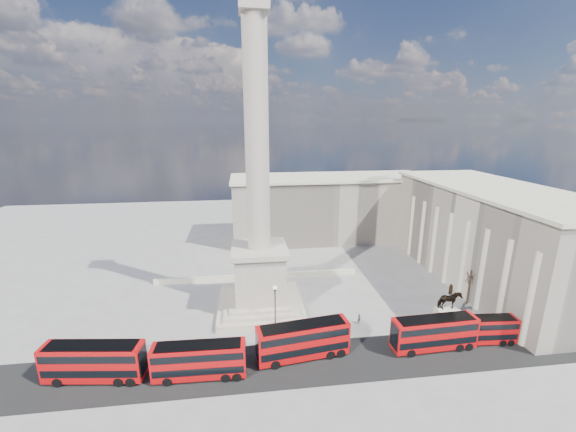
# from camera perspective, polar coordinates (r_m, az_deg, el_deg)

# --- Properties ---
(ground) EXTENTS (180.00, 180.00, 0.00)m
(ground) POSITION_cam_1_polar(r_m,az_deg,el_deg) (57.62, -4.19, -16.90)
(ground) COLOR gray
(ground) RESTS_ON ground
(asphalt_road) EXTENTS (120.00, 9.00, 0.01)m
(asphalt_road) POSITION_cam_1_polar(r_m,az_deg,el_deg) (49.90, 2.72, -22.60)
(asphalt_road) COLOR black
(asphalt_road) RESTS_ON ground
(nelsons_column) EXTENTS (14.00, 14.00, 49.85)m
(nelsons_column) POSITION_cam_1_polar(r_m,az_deg,el_deg) (56.66, -4.72, -3.01)
(nelsons_column) COLOR #BBAF9C
(nelsons_column) RESTS_ON ground
(balustrade_wall) EXTENTS (40.00, 0.60, 1.10)m
(balustrade_wall) POSITION_cam_1_polar(r_m,az_deg,el_deg) (71.44, -4.92, -9.71)
(balustrade_wall) COLOR beige
(balustrade_wall) RESTS_ON ground
(building_east) EXTENTS (19.00, 46.00, 18.60)m
(building_east) POSITION_cam_1_polar(r_m,az_deg,el_deg) (78.28, 30.22, -2.69)
(building_east) COLOR #C2B59F
(building_east) RESTS_ON ground
(building_northeast) EXTENTS (51.00, 17.00, 16.60)m
(building_northeast) POSITION_cam_1_polar(r_m,az_deg,el_deg) (94.17, 6.59, 1.43)
(building_northeast) COLOR #C2B59F
(building_northeast) RESTS_ON ground
(red_bus_a) EXTENTS (11.29, 2.93, 4.55)m
(red_bus_a) POSITION_cam_1_polar(r_m,az_deg,el_deg) (47.57, -14.03, -21.66)
(red_bus_a) COLOR #BD090B
(red_bus_a) RESTS_ON ground
(red_bus_b) EXTENTS (12.50, 4.42, 4.96)m
(red_bus_b) POSITION_cam_1_polar(r_m,az_deg,el_deg) (49.27, 2.52, -19.41)
(red_bus_b) COLOR #BD090B
(red_bus_b) RESTS_ON ground
(red_bus_c) EXTENTS (9.93, 2.90, 3.98)m
(red_bus_c) POSITION_cam_1_polar(r_m,az_deg,el_deg) (58.90, 28.77, -15.79)
(red_bus_c) COLOR #BD090B
(red_bus_c) RESTS_ON ground
(red_bus_d) EXTENTS (11.74, 3.15, 4.72)m
(red_bus_d) POSITION_cam_1_polar(r_m,az_deg,el_deg) (54.68, 22.59, -17.02)
(red_bus_d) COLOR #BD090B
(red_bus_d) RESTS_ON ground
(red_bus_e) EXTENTS (12.08, 4.08, 4.80)m
(red_bus_e) POSITION_cam_1_polar(r_m,az_deg,el_deg) (51.53, -28.81, -19.90)
(red_bus_e) COLOR #BD090B
(red_bus_e) RESTS_ON ground
(victorian_lamp) EXTENTS (0.61, 0.61, 7.11)m
(victorian_lamp) POSITION_cam_1_polar(r_m,az_deg,el_deg) (54.15, -2.10, -13.98)
(victorian_lamp) COLOR black
(victorian_lamp) RESTS_ON ground
(equestrian_statue) EXTENTS (4.01, 3.01, 8.35)m
(equestrian_statue) POSITION_cam_1_polar(r_m,az_deg,el_deg) (57.82, 24.30, -14.87)
(equestrian_statue) COLOR beige
(equestrian_statue) RESTS_ON ground
(bare_tree_near) EXTENTS (1.85, 1.85, 8.08)m
(bare_tree_near) POSITION_cam_1_polar(r_m,az_deg,el_deg) (68.61, 31.34, -7.80)
(bare_tree_near) COLOR #332319
(bare_tree_near) RESTS_ON ground
(bare_tree_mid) EXTENTS (1.70, 1.70, 6.46)m
(bare_tree_mid) POSITION_cam_1_polar(r_m,az_deg,el_deg) (67.96, 27.41, -8.64)
(bare_tree_mid) COLOR #332319
(bare_tree_mid) RESTS_ON ground
(bare_tree_far) EXTENTS (1.66, 1.66, 6.78)m
(bare_tree_far) POSITION_cam_1_polar(r_m,az_deg,el_deg) (76.19, 25.84, -5.74)
(bare_tree_far) COLOR #332319
(bare_tree_far) RESTS_ON ground
(pedestrian_walking) EXTENTS (0.69, 0.62, 1.59)m
(pedestrian_walking) POSITION_cam_1_polar(r_m,az_deg,el_deg) (58.13, 11.42, -15.95)
(pedestrian_walking) COLOR #242822
(pedestrian_walking) RESTS_ON ground
(pedestrian_standing) EXTENTS (1.06, 1.02, 1.72)m
(pedestrian_standing) POSITION_cam_1_polar(r_m,az_deg,el_deg) (58.60, 23.16, -16.63)
(pedestrian_standing) COLOR #242822
(pedestrian_standing) RESTS_ON ground
(pedestrian_crossing) EXTENTS (1.12, 1.13, 1.91)m
(pedestrian_crossing) POSITION_cam_1_polar(r_m,az_deg,el_deg) (54.76, 7.08, -17.68)
(pedestrian_crossing) COLOR #242822
(pedestrian_crossing) RESTS_ON ground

